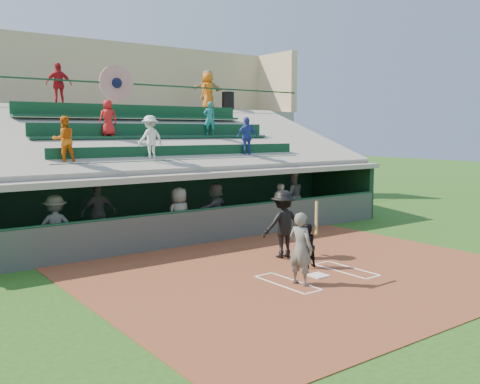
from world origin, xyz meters
TOP-DOWN VIEW (x-y plane):
  - ground at (0.00, 0.00)m, footprint 100.00×100.00m
  - dirt_slab at (0.00, 0.50)m, footprint 11.00×9.00m
  - home_plate at (0.00, 0.00)m, footprint 0.43×0.43m
  - batters_box_chalk at (0.00, 0.00)m, footprint 2.65×1.85m
  - dugout_floor at (0.00, 6.75)m, footprint 16.00×3.50m
  - concourse_slab at (0.00, 13.50)m, footprint 20.00×3.00m
  - grandstand at (-0.01, 10.51)m, footprint 20.40×10.40m
  - batter_at_plate at (-0.86, -0.28)m, footprint 0.90×0.77m
  - catcher at (0.33, 0.78)m, footprint 0.59×0.47m
  - home_umpire at (0.60, 2.03)m, footprint 1.35×0.91m
  - dugout_bench at (0.24, 7.94)m, footprint 15.22×1.88m
  - dugout_player_a at (-4.64, 5.85)m, footprint 1.30×0.97m
  - dugout_player_b at (-2.92, 6.99)m, footprint 1.15×0.52m
  - dugout_player_c at (-0.94, 5.25)m, footprint 0.98×0.73m
  - dugout_player_d at (1.05, 6.16)m, footprint 1.68×1.26m
  - dugout_player_e at (3.57, 5.64)m, footprint 0.66×0.49m
  - dugout_player_f at (4.86, 6.38)m, footprint 1.15×1.01m
  - trash_bin at (5.89, 12.23)m, footprint 0.60×0.60m
  - concourse_staff_a at (-2.31, 12.24)m, footprint 1.04×0.52m
  - concourse_staff_b at (5.03, 12.73)m, footprint 1.04×0.89m
  - concourse_staff_c at (5.26, 13.11)m, footprint 1.88×0.65m

SIDE VIEW (x-z plane):
  - ground at x=0.00m, z-range 0.00..0.00m
  - dirt_slab at x=0.00m, z-range 0.00..0.02m
  - dugout_floor at x=0.00m, z-range 0.00..0.04m
  - batters_box_chalk at x=0.00m, z-range 0.02..0.03m
  - home_plate at x=0.00m, z-range 0.02..0.05m
  - dugout_bench at x=0.24m, z-range 0.04..0.50m
  - catcher at x=0.33m, z-range 0.02..1.20m
  - dugout_player_e at x=3.57m, z-range 0.04..1.68m
  - batter_at_plate at x=-0.86m, z-range -0.08..1.87m
  - dugout_player_d at x=1.05m, z-range 0.04..1.81m
  - dugout_player_a at x=-4.64m, z-range 0.04..1.82m
  - dugout_player_c at x=-0.94m, z-range 0.04..1.86m
  - home_umpire at x=0.60m, z-range 0.02..1.95m
  - dugout_player_b at x=-2.92m, z-range 0.04..1.97m
  - dugout_player_f at x=4.86m, z-range 0.04..2.02m
  - grandstand at x=-0.01m, z-range -1.64..6.16m
  - concourse_slab at x=0.00m, z-range 0.00..4.60m
  - trash_bin at x=5.89m, z-range 4.60..5.50m
  - concourse_staff_a at x=-2.31m, z-range 4.60..6.30m
  - concourse_staff_b at x=5.03m, z-range 4.60..6.41m
  - concourse_staff_c at x=5.26m, z-range 4.60..6.60m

